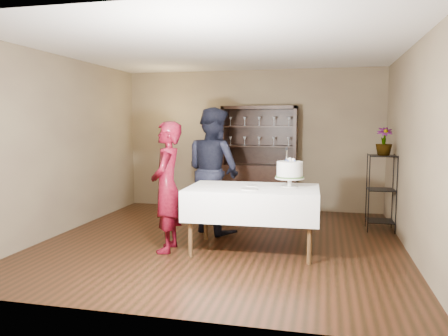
{
  "coord_description": "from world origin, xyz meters",
  "views": [
    {
      "loc": [
        1.41,
        -5.93,
        1.7
      ],
      "look_at": [
        0.01,
        0.1,
        1.05
      ],
      "focal_mm": 35.0,
      "sensor_mm": 36.0,
      "label": 1
    }
  ],
  "objects_px": {
    "woman": "(167,187)",
    "potted_plant": "(384,141)",
    "china_hutch": "(259,177)",
    "plant_etagere": "(381,189)",
    "cake": "(290,171)",
    "man": "(213,170)",
    "cake_table": "(253,202)"
  },
  "relations": [
    {
      "from": "plant_etagere",
      "to": "cake",
      "type": "relative_size",
      "value": 2.27
    },
    {
      "from": "cake_table",
      "to": "potted_plant",
      "type": "distance_m",
      "value": 2.47
    },
    {
      "from": "plant_etagere",
      "to": "woman",
      "type": "distance_m",
      "value": 3.4
    },
    {
      "from": "plant_etagere",
      "to": "cake",
      "type": "height_order",
      "value": "cake"
    },
    {
      "from": "china_hutch",
      "to": "potted_plant",
      "type": "distance_m",
      "value": 2.47
    },
    {
      "from": "woman",
      "to": "cake",
      "type": "relative_size",
      "value": 3.24
    },
    {
      "from": "cake_table",
      "to": "man",
      "type": "bearing_deg",
      "value": 130.91
    },
    {
      "from": "china_hutch",
      "to": "cake",
      "type": "xyz_separation_m",
      "value": [
        0.76,
        -2.44,
        0.4
      ]
    },
    {
      "from": "potted_plant",
      "to": "man",
      "type": "bearing_deg",
      "value": -165.95
    },
    {
      "from": "potted_plant",
      "to": "cake",
      "type": "bearing_deg",
      "value": -134.21
    },
    {
      "from": "plant_etagere",
      "to": "cake",
      "type": "distance_m",
      "value": 1.96
    },
    {
      "from": "man",
      "to": "potted_plant",
      "type": "xyz_separation_m",
      "value": [
        2.56,
        0.64,
        0.44
      ]
    },
    {
      "from": "woman",
      "to": "man",
      "type": "bearing_deg",
      "value": 155.98
    },
    {
      "from": "woman",
      "to": "potted_plant",
      "type": "height_order",
      "value": "woman"
    },
    {
      "from": "man",
      "to": "potted_plant",
      "type": "relative_size",
      "value": 4.41
    },
    {
      "from": "potted_plant",
      "to": "cake_table",
      "type": "bearing_deg",
      "value": -139.62
    },
    {
      "from": "woman",
      "to": "man",
      "type": "height_order",
      "value": "man"
    },
    {
      "from": "potted_plant",
      "to": "woman",
      "type": "bearing_deg",
      "value": -148.68
    },
    {
      "from": "plant_etagere",
      "to": "man",
      "type": "distance_m",
      "value": 2.65
    },
    {
      "from": "china_hutch",
      "to": "potted_plant",
      "type": "bearing_deg",
      "value": -27.22
    },
    {
      "from": "man",
      "to": "china_hutch",
      "type": "bearing_deg",
      "value": -70.34
    },
    {
      "from": "woman",
      "to": "cake",
      "type": "bearing_deg",
      "value": 96.87
    },
    {
      "from": "man",
      "to": "cake",
      "type": "xyz_separation_m",
      "value": [
        1.23,
        -0.73,
        0.1
      ]
    },
    {
      "from": "china_hutch",
      "to": "plant_etagere",
      "type": "relative_size",
      "value": 1.67
    },
    {
      "from": "man",
      "to": "cake",
      "type": "relative_size",
      "value": 3.64
    },
    {
      "from": "plant_etagere",
      "to": "potted_plant",
      "type": "bearing_deg",
      "value": -62.33
    },
    {
      "from": "china_hutch",
      "to": "cake_table",
      "type": "distance_m",
      "value": 2.62
    },
    {
      "from": "china_hutch",
      "to": "plant_etagere",
      "type": "height_order",
      "value": "china_hutch"
    },
    {
      "from": "china_hutch",
      "to": "man",
      "type": "distance_m",
      "value": 1.8
    },
    {
      "from": "woman",
      "to": "potted_plant",
      "type": "bearing_deg",
      "value": 114.05
    },
    {
      "from": "cake_table",
      "to": "man",
      "type": "distance_m",
      "value": 1.21
    },
    {
      "from": "china_hutch",
      "to": "potted_plant",
      "type": "xyz_separation_m",
      "value": [
        2.09,
        -1.08,
        0.74
      ]
    }
  ]
}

